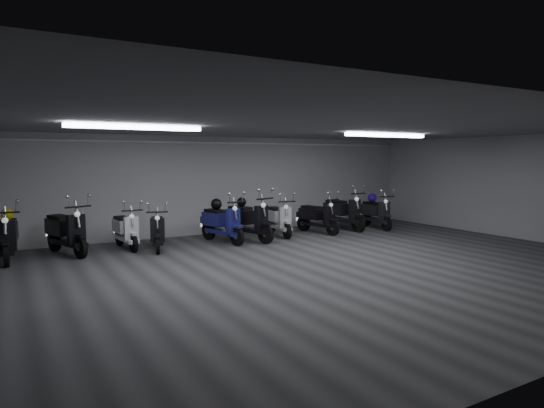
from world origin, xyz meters
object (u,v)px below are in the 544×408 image
scooter_9 (376,208)px  scooter_3 (157,225)px  scooter_8 (343,207)px  scooter_2 (126,224)px  scooter_6 (279,214)px  scooter_7 (318,212)px  scooter_1 (66,224)px  scooter_4 (222,217)px  helmet_2 (372,198)px  helmet_0 (7,215)px  scooter_0 (7,229)px  helmet_3 (242,202)px  scooter_5 (248,214)px  helmet_1 (216,204)px

scooter_9 → scooter_3: bearing=-170.6°
scooter_8 → scooter_9: bearing=-23.5°
scooter_2 → scooter_6: size_ratio=0.97×
scooter_8 → scooter_7: bearing=-175.3°
scooter_1 → scooter_8: size_ratio=1.00×
scooter_4 → helmet_2: size_ratio=6.50×
helmet_0 → helmet_2: (10.02, -0.40, -0.03)m
scooter_0 → helmet_3: (5.48, -0.10, 0.33)m
scooter_1 → scooter_5: bearing=-24.2°
scooter_4 → helmet_1: 0.40m
helmet_1 → helmet_3: size_ratio=1.16×
scooter_4 → helmet_0: bearing=160.8°
scooter_2 → helmet_1: size_ratio=5.62×
scooter_6 → helmet_3: 1.24m
scooter_3 → scooter_4: size_ratio=0.88×
scooter_1 → helmet_2: (8.88, -0.22, 0.23)m
scooter_7 → helmet_3: 2.42m
scooter_6 → helmet_0: 6.66m
scooter_6 → helmet_1: 1.91m
scooter_8 → scooter_0: bearing=173.8°
helmet_3 → scooter_0: bearing=179.0°
scooter_5 → helmet_1: size_ratio=6.62×
helmet_0 → helmet_3: helmet_3 is taller
scooter_0 → scooter_6: size_ratio=1.08×
scooter_8 → scooter_1: bearing=173.3°
scooter_5 → helmet_0: scooter_5 is taller
scooter_5 → scooter_4: bearing=157.5°
scooter_5 → scooter_7: (2.32, 0.10, -0.09)m
scooter_5 → scooter_0: bearing=160.4°
scooter_1 → scooter_4: size_ratio=1.04×
scooter_0 → helmet_0: bearing=90.0°
scooter_3 → scooter_6: 3.57m
scooter_7 → scooter_6: bearing=158.4°
scooter_5 → scooter_7: size_ratio=1.13×
scooter_3 → scooter_8: 5.87m
scooter_7 → scooter_9: (2.13, -0.13, 0.01)m
scooter_7 → scooter_9: bearing=-16.0°
scooter_8 → helmet_3: 3.49m
scooter_3 → scooter_7: (4.76, 0.12, 0.03)m
scooter_9 → scooter_7: bearing=-174.0°
scooter_2 → scooter_9: bearing=-8.7°
scooter_0 → scooter_7: (7.87, -0.26, -0.05)m
scooter_0 → helmet_2: bearing=3.1°
scooter_8 → scooter_9: scooter_8 is taller
scooter_0 → scooter_9: size_ratio=1.06×
scooter_1 → scooter_4: scooter_1 is taller
scooter_0 → scooter_2: scooter_0 is taller
scooter_3 → helmet_0: size_ratio=6.42×
scooter_6 → helmet_0: (-6.64, 0.32, 0.34)m
scooter_8 → helmet_0: bearing=172.2°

